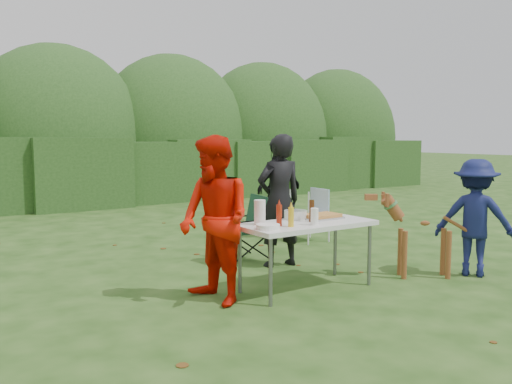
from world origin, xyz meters
TOP-DOWN VIEW (x-y plane):
  - ground at (0.00, 0.00)m, footprint 80.00×80.00m
  - hedge_row at (0.00, 8.00)m, footprint 22.00×1.40m
  - shrub_backdrop at (0.00, 9.60)m, footprint 20.00×2.60m
  - folding_table at (0.10, -0.25)m, footprint 1.50×0.70m
  - person_cook at (0.49, 0.77)m, footprint 0.66×0.48m
  - person_red_jacket at (-0.96, -0.12)m, footprint 0.71×0.87m
  - person_black_puffy at (1.67, 2.37)m, footprint 1.00×0.56m
  - child at (2.14, -0.92)m, footprint 0.93×1.04m
  - dog at (1.59, -0.64)m, footprint 1.09×0.92m
  - camping_chair at (0.34, 1.38)m, footprint 0.62×0.62m
  - lawn_chair at (1.87, 1.81)m, footprint 0.50×0.50m
  - food_tray at (0.40, -0.15)m, footprint 0.45×0.30m
  - focaccia_bread at (0.40, -0.15)m, footprint 0.40×0.26m
  - mustard_bottle at (-0.22, -0.39)m, footprint 0.06×0.06m
  - ketchup_bottle at (-0.29, -0.28)m, footprint 0.06×0.06m
  - beer_bottle at (0.16, -0.26)m, footprint 0.06×0.06m
  - paper_towel_roll at (-0.40, -0.09)m, footprint 0.12×0.12m
  - cup_stack at (0.05, -0.45)m, footprint 0.08×0.08m
  - pasta_bowl at (0.14, -0.02)m, footprint 0.26×0.26m
  - plate_stack at (-0.50, -0.38)m, footprint 0.24×0.24m

SIDE VIEW (x-z plane):
  - ground at x=0.00m, z-range 0.00..0.00m
  - lawn_chair at x=1.87m, z-range 0.00..0.84m
  - camping_chair at x=0.34m, z-range 0.00..0.87m
  - dog at x=1.59m, z-range 0.00..0.98m
  - folding_table at x=0.10m, z-range 0.32..1.06m
  - child at x=2.14m, z-range 0.00..1.40m
  - food_tray at x=0.40m, z-range 0.74..0.76m
  - plate_stack at x=-0.50m, z-range 0.74..0.79m
  - focaccia_bread at x=0.40m, z-range 0.76..0.80m
  - pasta_bowl at x=0.14m, z-range 0.74..0.84m
  - person_black_puffy at x=1.67m, z-range 0.00..1.62m
  - cup_stack at x=0.05m, z-range 0.74..0.92m
  - mustard_bottle at x=-0.22m, z-range 0.74..0.94m
  - person_red_jacket at x=-0.96m, z-range 0.00..1.68m
  - person_cook at x=0.49m, z-range 0.00..1.69m
  - hedge_row at x=0.00m, z-range 0.00..1.70m
  - ketchup_bottle at x=-0.29m, z-range 0.74..0.96m
  - beer_bottle at x=0.16m, z-range 0.74..0.98m
  - paper_towel_roll at x=-0.40m, z-range 0.74..1.00m
  - shrub_backdrop at x=0.00m, z-range 0.00..3.20m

